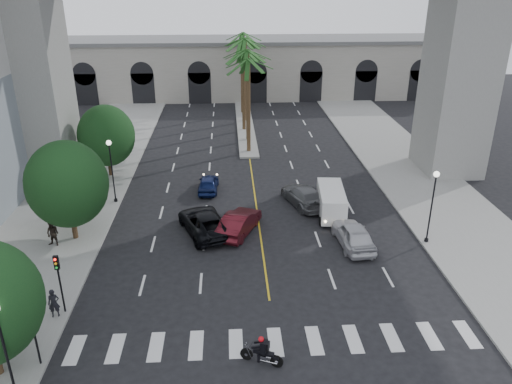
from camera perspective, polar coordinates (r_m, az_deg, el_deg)
The scene contains 27 objects.
ground at distance 27.58m, azimuth 1.91°, elevation -14.74°, with size 140.00×140.00×0.00m, color black.
sidewalk_left at distance 42.30m, azimuth -20.73°, elevation -1.78°, with size 8.00×100.00×0.15m, color gray.
sidewalk_right at distance 43.81m, azimuth 20.00°, elevation -0.79°, with size 8.00×100.00×0.15m, color gray.
median at distance 61.95m, azimuth -1.26°, elevation 7.65°, with size 2.00×24.00×0.20m, color gray.
pier_building at distance 77.63m, azimuth -1.78°, elevation 14.06°, with size 71.00×10.50×8.50m.
palm_a at distance 50.22m, azimuth -0.89°, elevation 14.41°, with size 3.20×3.20×10.30m.
palm_b at distance 54.13m, azimuth -0.98°, elevation 15.37°, with size 3.20×3.20×10.60m.
palm_c at distance 58.15m, azimuth -1.46°, elevation 15.48°, with size 3.20×3.20×10.10m.
palm_d at distance 62.03m, azimuth -1.27°, elevation 16.68°, with size 3.20×3.20×10.90m.
palm_e at distance 66.04m, azimuth -1.63°, elevation 16.69°, with size 3.20×3.20×10.40m.
palm_f at distance 69.99m, azimuth -1.49°, elevation 17.31°, with size 3.20×3.20×10.70m.
street_tree_mid at distance 35.75m, azimuth -20.77°, elevation 0.85°, with size 5.44×5.44×7.21m.
street_tree_far at distance 46.76m, azimuth -16.73°, elevation 6.18°, with size 5.04×5.04×6.68m.
lamp_post_left_near at distance 23.48m, azimuth -26.81°, elevation -15.64°, with size 0.40×0.40×5.35m.
lamp_post_left_far at distance 41.07m, azimuth -16.18°, elevation 2.87°, with size 0.40×0.40×5.35m.
lamp_post_right at distance 35.34m, azimuth 19.51°, elevation -0.98°, with size 0.40×0.40×5.35m.
traffic_signal_near at distance 25.66m, azimuth -24.23°, elevation -13.48°, with size 0.25×0.18×3.65m.
traffic_signal_far at distance 28.75m, azimuth -21.64°, elevation -8.77°, with size 0.25×0.18×3.65m.
motorcycle_rider at distance 24.81m, azimuth 0.78°, elevation -17.78°, with size 2.03×0.94×1.56m.
car_a at distance 34.74m, azimuth 11.07°, elevation -4.80°, with size 1.98×4.93×1.68m, color silver.
car_b at distance 35.76m, azimuth -1.95°, elevation -3.52°, with size 1.72×4.94×1.63m, color #460E15.
car_c at distance 35.98m, azimuth -5.90°, elevation -3.45°, with size 2.72×5.89×1.64m, color black.
car_d at distance 40.29m, azimuth 5.47°, elevation -0.42°, with size 2.19×5.40×1.57m, color #5B5C60.
car_e at distance 42.89m, azimuth -5.47°, elevation 0.97°, with size 1.62×4.03×1.37m, color #111D4F.
cargo_van at distance 38.59m, azimuth 8.60°, elevation -1.06°, with size 2.41×5.15×2.13m.
pedestrian_a at distance 29.38m, azimuth -22.10°, elevation -11.70°, with size 0.60×0.39×1.64m, color black.
pedestrian_b at distance 36.47m, azimuth -22.20°, elevation -4.43°, with size 0.87×0.68×1.80m, color black.
Camera 1 is at (-2.16, -21.53, 17.09)m, focal length 35.00 mm.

